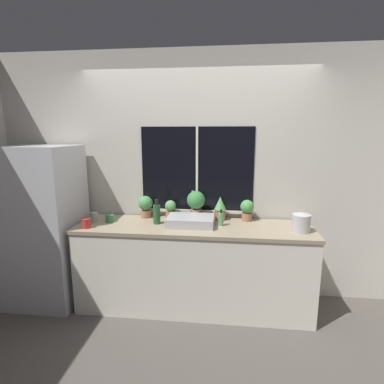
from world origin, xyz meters
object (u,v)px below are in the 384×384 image
at_px(mug_green, 110,218).
at_px(mug_grey, 94,217).
at_px(potted_plant_far_left, 146,205).
at_px(potted_plant_center, 196,203).
at_px(potted_plant_right, 220,208).
at_px(mug_red, 86,223).
at_px(kettle, 301,222).
at_px(sink, 191,221).
at_px(soap_bottle, 221,219).
at_px(potted_plant_far_right, 247,209).
at_px(refrigerator, 44,226).
at_px(bottle_tall, 157,214).
at_px(potted_plant_left, 171,209).

height_order(mug_green, mug_grey, mug_grey).
height_order(potted_plant_far_left, potted_plant_center, potted_plant_center).
height_order(potted_plant_right, mug_green, potted_plant_right).
relative_size(potted_plant_center, mug_grey, 3.03).
xyz_separation_m(potted_plant_far_left, mug_red, (-0.49, -0.44, -0.09)).
height_order(mug_green, kettle, kettle).
xyz_separation_m(potted_plant_right, mug_green, (-1.17, -0.21, -0.10)).
relative_size(sink, mug_red, 4.95).
relative_size(soap_bottle, mug_grey, 1.66).
bearing_deg(kettle, potted_plant_right, 157.77).
relative_size(mug_red, mug_grey, 0.93).
bearing_deg(mug_red, soap_bottle, 9.60).
bearing_deg(soap_bottle, sink, -178.02).
xyz_separation_m(potted_plant_right, mug_grey, (-1.33, -0.23, -0.08)).
distance_m(potted_plant_right, mug_red, 1.39).
bearing_deg(sink, kettle, -5.06).
bearing_deg(mug_green, potted_plant_far_right, 8.02).
xyz_separation_m(refrigerator, bottle_tall, (1.23, 0.06, 0.15)).
bearing_deg(mug_red, refrigerator, 163.91).
bearing_deg(kettle, sink, 174.94).
bearing_deg(refrigerator, potted_plant_far_right, 7.25).
height_order(potted_plant_center, soap_bottle, potted_plant_center).
xyz_separation_m(potted_plant_center, kettle, (1.04, -0.32, -0.09)).
relative_size(refrigerator, potted_plant_far_left, 6.95).
xyz_separation_m(refrigerator, kettle, (2.66, -0.04, 0.14)).
bearing_deg(kettle, mug_green, 176.69).
height_order(potted_plant_far_right, mug_green, potted_plant_far_right).
xyz_separation_m(sink, mug_green, (-0.87, 0.02, -0.01)).
bearing_deg(soap_bottle, kettle, -7.90).
relative_size(bottle_tall, kettle, 1.37).
bearing_deg(sink, potted_plant_left, 138.26).
bearing_deg(kettle, mug_grey, 177.69).
height_order(refrigerator, kettle, refrigerator).
bearing_deg(bottle_tall, kettle, -3.95).
bearing_deg(refrigerator, potted_plant_far_left, 14.69).
distance_m(potted_plant_right, mug_green, 1.19).
bearing_deg(potted_plant_far_right, soap_bottle, -142.14).
height_order(sink, potted_plant_far_right, sink).
height_order(potted_plant_left, soap_bottle, potted_plant_left).
bearing_deg(potted_plant_far_right, kettle, -32.97).
relative_size(soap_bottle, kettle, 0.91).
height_order(potted_plant_far_left, kettle, potted_plant_far_left).
bearing_deg(bottle_tall, mug_red, -161.90).
distance_m(sink, potted_plant_right, 0.38).
bearing_deg(soap_bottle, bottle_tall, -179.38).
xyz_separation_m(sink, potted_plant_center, (0.03, 0.22, 0.14)).
xyz_separation_m(sink, potted_plant_left, (-0.25, 0.22, 0.06)).
distance_m(sink, kettle, 1.08).
bearing_deg(potted_plant_far_left, refrigerator, -165.31).
distance_m(potted_plant_far_left, potted_plant_center, 0.57).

